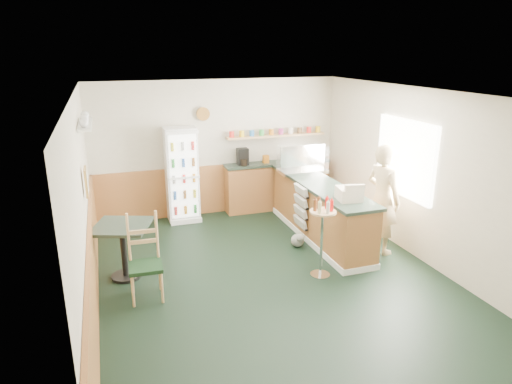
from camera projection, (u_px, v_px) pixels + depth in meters
name	position (u px, v px, depth m)	size (l,w,h in m)	color
ground	(269.00, 275.00, 6.88)	(6.00, 6.00, 0.00)	black
room_envelope	(240.00, 167.00, 7.02)	(5.04, 6.02, 2.72)	beige
service_counter	(319.00, 213.00, 8.13)	(0.68, 3.01, 1.01)	#AA6237
back_counter	(276.00, 183.00, 9.61)	(2.24, 0.42, 1.69)	#AA6237
drinks_fridge	(182.00, 175.00, 8.84)	(0.61, 0.53, 1.84)	white
display_case	(303.00, 159.00, 8.60)	(0.90, 0.47, 0.51)	silver
cash_register	(349.00, 194.00, 7.06)	(0.35, 0.36, 0.20)	beige
shopkeeper	(383.00, 199.00, 7.43)	(0.61, 0.44, 1.83)	tan
condiment_stand	(322.00, 227.00, 6.63)	(0.38, 0.38, 1.20)	silver
newspaper_rack	(301.00, 207.00, 8.00)	(0.10, 0.48, 0.76)	black
cafe_table	(123.00, 241.00, 6.63)	(0.97, 0.97, 0.84)	black
cafe_chair	(144.00, 254.00, 6.15)	(0.46, 0.46, 1.18)	black
dog_doorstop	(298.00, 240.00, 7.81)	(0.22, 0.29, 0.27)	gray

